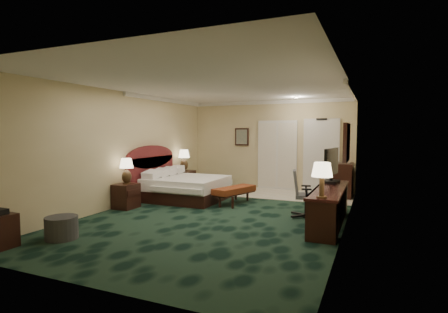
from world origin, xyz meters
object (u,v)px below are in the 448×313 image
at_px(nightstand_far, 185,181).
at_px(lamp_far, 184,160).
at_px(nightstand_near, 126,196).
at_px(bed_bench, 234,195).
at_px(minibar, 343,180).
at_px(tv, 331,166).
at_px(lamp_near, 127,171).
at_px(desk, 329,207).
at_px(bed, 187,188).
at_px(ottoman, 62,228).
at_px(desk_chair, 306,194).

bearing_deg(nightstand_far, lamp_far, -102.20).
bearing_deg(nightstand_far, nightstand_near, -90.26).
xyz_separation_m(lamp_far, bed_bench, (2.10, -1.22, -0.70)).
bearing_deg(minibar, tv, -91.14).
distance_m(nightstand_far, tv, 4.77).
relative_size(nightstand_far, lamp_far, 0.93).
bearing_deg(lamp_near, desk, 4.07).
bearing_deg(desk, tv, 94.50).
xyz_separation_m(nightstand_far, lamp_far, (-0.01, -0.04, 0.61)).
height_order(bed, minibar, minibar).
distance_m(bed, ottoman, 3.75).
relative_size(bed, desk, 0.76).
xyz_separation_m(lamp_near, minibar, (4.44, 3.45, -0.40)).
distance_m(nightstand_far, ottoman, 5.02).
bearing_deg(desk, lamp_near, -175.93).
relative_size(nightstand_far, ottoman, 1.15).
distance_m(lamp_near, tv, 4.52).
relative_size(bed_bench, desk_chair, 1.26).
relative_size(bed, tv, 2.01).
xyz_separation_m(tv, desk_chair, (-0.45, -0.29, -0.58)).
height_order(desk_chair, minibar, desk_chair).
xyz_separation_m(ottoman, desk_chair, (3.42, 3.05, 0.30)).
xyz_separation_m(lamp_near, desk, (4.45, 0.32, -0.50)).
height_order(bed, ottoman, bed).
bearing_deg(tv, bed_bench, 178.11).
xyz_separation_m(bed, desk, (3.69, -1.12, 0.06)).
height_order(bed, desk, desk).
height_order(lamp_near, minibar, lamp_near).
xyz_separation_m(bed, nightstand_far, (-0.77, 1.25, 0.00)).
bearing_deg(lamp_near, tv, 13.26).
relative_size(bed_bench, tv, 1.33).
relative_size(lamp_near, desk, 0.24).
relative_size(desk, tv, 2.65).
distance_m(lamp_near, lamp_far, 2.65).
xyz_separation_m(nightstand_near, bed_bench, (2.11, 1.44, -0.07)).
bearing_deg(ottoman, desk_chair, 41.77).
bearing_deg(lamp_far, desk_chair, -25.67).
relative_size(lamp_near, ottoman, 1.14).
bearing_deg(lamp_far, ottoman, -83.76).
bearing_deg(bed, minibar, 28.67).
height_order(bed, tv, tv).
bearing_deg(bed_bench, minibar, 58.58).
bearing_deg(tv, nightstand_near, -158.83).
xyz_separation_m(lamp_near, ottoman, (0.53, -2.30, -0.67)).
relative_size(desk, desk_chair, 2.51).
distance_m(desk, minibar, 3.14).
bearing_deg(desk_chair, desk, -51.64).
distance_m(nightstand_near, minibar, 5.65).
height_order(bed, bed_bench, bed).
relative_size(lamp_far, tv, 0.69).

